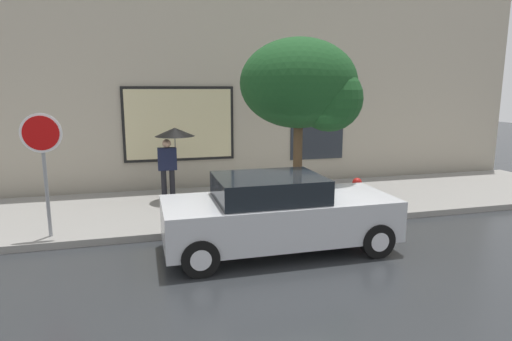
# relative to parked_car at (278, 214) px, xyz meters

# --- Properties ---
(ground_plane) EXTENTS (60.00, 60.00, 0.00)m
(ground_plane) POSITION_rel_parked_car_xyz_m (0.14, 0.11, -0.72)
(ground_plane) COLOR #282B2D
(sidewalk) EXTENTS (20.00, 4.00, 0.15)m
(sidewalk) POSITION_rel_parked_car_xyz_m (0.14, 3.11, -0.65)
(sidewalk) COLOR gray
(sidewalk) RESTS_ON ground
(building_facade) EXTENTS (20.00, 0.67, 7.00)m
(building_facade) POSITION_rel_parked_car_xyz_m (0.14, 5.61, 2.76)
(building_facade) COLOR #B2A893
(building_facade) RESTS_ON ground
(parked_car) EXTENTS (4.34, 1.83, 1.46)m
(parked_car) POSITION_rel_parked_car_xyz_m (0.00, 0.00, 0.00)
(parked_car) COLOR #B7BABF
(parked_car) RESTS_ON ground
(fire_hydrant) EXTENTS (0.30, 0.44, 0.74)m
(fire_hydrant) POSITION_rel_parked_car_xyz_m (2.67, 1.90, -0.21)
(fire_hydrant) COLOR red
(fire_hydrant) RESTS_ON sidewalk
(pedestrian_with_umbrella) EXTENTS (1.02, 1.02, 1.91)m
(pedestrian_with_umbrella) POSITION_rel_parked_car_xyz_m (-1.65, 3.76, 0.96)
(pedestrian_with_umbrella) COLOR black
(pedestrian_with_umbrella) RESTS_ON sidewalk
(street_tree) EXTENTS (2.67, 2.27, 4.02)m
(street_tree) POSITION_rel_parked_car_xyz_m (1.18, 1.71, 2.36)
(street_tree) COLOR #4C3823
(street_tree) RESTS_ON sidewalk
(stop_sign) EXTENTS (0.76, 0.10, 2.45)m
(stop_sign) POSITION_rel_parked_car_xyz_m (-4.26, 1.50, 1.15)
(stop_sign) COLOR gray
(stop_sign) RESTS_ON sidewalk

